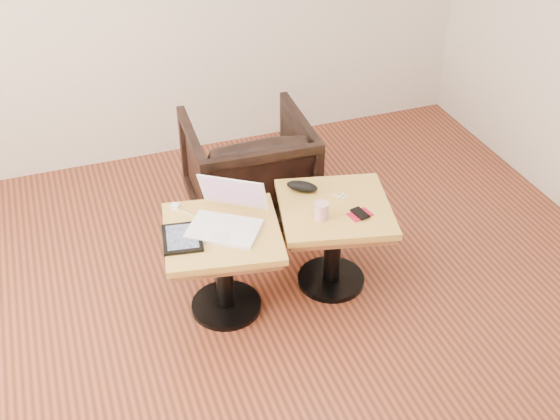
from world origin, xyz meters
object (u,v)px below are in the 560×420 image
object	(u,v)px
side_table_right	(334,226)
laptop	(227,217)
armchair	(248,169)
striped_cup	(321,211)
side_table_left	(223,250)

from	to	relation	value
side_table_right	laptop	size ratio (longest dim) A/B	1.45
armchair	striped_cup	bearing A→B (deg)	100.51
side_table_left	striped_cup	size ratio (longest dim) A/B	7.20
side_table_left	side_table_right	distance (m)	0.63
side_table_left	laptop	distance (m)	0.19
laptop	striped_cup	distance (m)	0.49
laptop	striped_cup	size ratio (longest dim) A/B	5.14
side_table_right	laptop	world-z (taller)	laptop
side_table_left	laptop	world-z (taller)	laptop
side_table_right	striped_cup	size ratio (longest dim) A/B	7.46
armchair	side_table_left	bearing A→B (deg)	66.79
striped_cup	laptop	bearing A→B (deg)	166.97
striped_cup	side_table_left	bearing A→B (deg)	171.62
laptop	armchair	size ratio (longest dim) A/B	0.64
laptop	armchair	distance (m)	0.89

